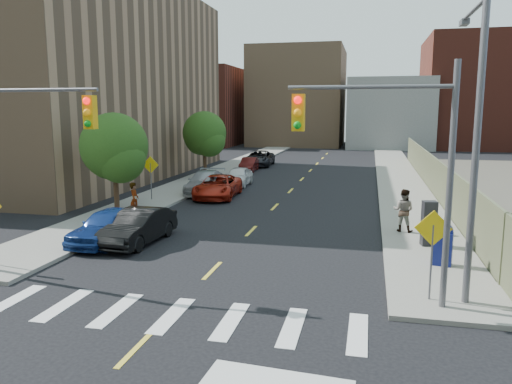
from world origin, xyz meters
The scene contains 26 objects.
sidewalk_nw centered at (-7.75, 41.50, 0.07)m, with size 3.50×73.00×0.15m, color gray.
sidewalk_ne centered at (7.75, 41.50, 0.07)m, with size 3.50×73.00×0.15m, color gray.
fence_north centered at (9.60, 28.00, 1.25)m, with size 0.12×44.00×2.50m, color #626849.
building_nw centered at (-22.00, 30.00, 8.00)m, with size 22.00×30.00×16.00m, color #8C6B4C.
bg_bldg_west centered at (-22.00, 70.00, 6.00)m, with size 14.00×18.00×12.00m, color #592319.
bg_bldg_midwest centered at (-6.00, 72.00, 7.50)m, with size 14.00×16.00×15.00m, color #8C6B4C.
bg_bldg_center centered at (8.00, 70.00, 5.00)m, with size 12.00×16.00×10.00m, color gray.
bg_bldg_east centered at (22.00, 72.00, 8.00)m, with size 18.00×18.00×16.00m, color #592319.
signal_nw centered at (-5.98, 6.00, 4.53)m, with size 4.59×0.30×7.00m.
signal_ne centered at (5.98, 6.00, 4.53)m, with size 4.59×0.30×7.00m.
streetlight_ne centered at (8.20, 6.90, 5.22)m, with size 0.25×3.70×9.00m.
warn_sign_ne centered at (7.20, 6.50, 1.99)m, with size 1.06×0.06×2.83m.
warn_sign_midwest centered at (-7.80, 20.00, 1.99)m, with size 1.06×0.06×2.83m.
tree_west_near centered at (-8.00, 16.05, 3.48)m, with size 3.66×3.64×5.52m.
tree_west_far centered at (-8.00, 31.05, 3.48)m, with size 3.66×3.64×5.52m.
parked_car_blue centered at (-5.50, 10.58, 0.75)m, with size 1.77×4.40×1.50m, color navy.
parked_car_black centered at (-4.20, 10.81, 0.74)m, with size 1.56×4.48×1.48m, color black.
parked_car_red centered at (-4.20, 22.26, 0.73)m, with size 2.41×5.23×1.45m, color #A62010.
parked_car_silver centered at (-5.50, 23.63, 0.76)m, with size 2.12×5.23×1.52m, color #98999F.
parked_car_white centered at (-4.20, 27.45, 0.70)m, with size 1.66×4.13×1.41m, color silver.
parked_car_maroon centered at (-5.50, 36.27, 0.62)m, with size 1.32×3.78×1.24m, color #450F0D.
parked_car_grey centered at (-5.50, 40.55, 0.77)m, with size 2.55×5.53×1.54m, color black.
mailbox centered at (8.02, 10.04, 0.89)m, with size 0.72×0.60×1.53m.
payphone centered at (7.80, 12.67, 1.07)m, with size 0.55×0.45×1.85m, color black.
pedestrian_west centered at (-6.30, 14.71, 1.08)m, with size 0.68×0.45×1.86m, color gray.
pedestrian_east centered at (6.93, 14.92, 1.13)m, with size 0.95×0.74×1.96m, color gray.
Camera 1 is at (5.32, -8.31, 5.71)m, focal length 35.00 mm.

